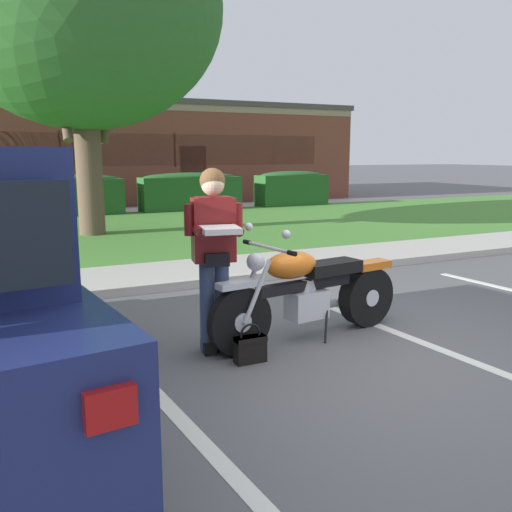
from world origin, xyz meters
TOP-DOWN VIEW (x-y plane):
  - ground_plane at (0.00, 0.00)m, footprint 140.00×140.00m
  - curb_strip at (0.00, 3.26)m, footprint 60.00×0.20m
  - concrete_walk at (0.00, 4.11)m, footprint 60.00×1.50m
  - grass_lawn at (0.00, 8.91)m, footprint 60.00×8.10m
  - stall_stripe_0 at (-1.98, 0.20)m, footprint 0.49×4.39m
  - stall_stripe_1 at (0.68, 0.20)m, footprint 0.49×4.39m
  - motorcycle at (-0.17, 0.75)m, footprint 2.24×0.82m
  - rider_person at (-1.22, 0.80)m, footprint 0.53×0.62m
  - handbag at (-1.05, 0.41)m, footprint 0.28×0.13m
  - shade_tree at (-1.08, 8.68)m, footprint 5.95×5.95m
  - hedge_center_left at (-1.04, 12.91)m, footprint 3.05×0.90m
  - hedge_center_right at (2.66, 12.91)m, footprint 3.22×0.90m
  - hedge_right at (6.37, 12.91)m, footprint 2.48×0.90m
  - brick_building at (-0.95, 19.65)m, footprint 23.13×8.75m

SIDE VIEW (x-z plane):
  - ground_plane at x=0.00m, z-range 0.00..0.00m
  - stall_stripe_0 at x=-1.98m, z-range 0.00..0.01m
  - stall_stripe_1 at x=0.68m, z-range 0.00..0.01m
  - grass_lawn at x=0.00m, z-range 0.00..0.06m
  - concrete_walk at x=0.00m, z-range 0.00..0.08m
  - curb_strip at x=0.00m, z-range 0.00..0.12m
  - handbag at x=-1.05m, z-range -0.04..0.32m
  - motorcycle at x=-0.17m, z-range -0.11..1.07m
  - hedge_center_left at x=-1.04m, z-range 0.03..1.27m
  - hedge_center_right at x=2.66m, z-range 0.03..1.27m
  - hedge_right at x=6.37m, z-range 0.03..1.27m
  - rider_person at x=-1.22m, z-range 0.15..1.86m
  - brick_building at x=-0.95m, z-range 0.00..3.77m
  - shade_tree at x=-1.08m, z-range 1.14..8.52m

